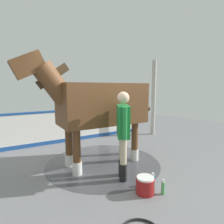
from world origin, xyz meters
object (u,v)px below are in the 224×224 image
object	(u,v)px
horse	(98,105)
wash_bucket	(145,185)
handler	(123,129)
bottle_shampoo	(153,180)
bottle_spray	(163,187)

from	to	relation	value
horse	wash_bucket	distance (m)	1.97
handler	wash_bucket	xyz separation A→B (m)	(0.16, 0.62, -0.86)
handler	wash_bucket	size ratio (longest dim) A/B	5.40
horse	bottle_shampoo	distance (m)	1.94
wash_bucket	bottle_spray	xyz separation A→B (m)	(-0.18, 0.24, -0.02)
handler	bottle_spray	size ratio (longest dim) A/B	6.59
wash_bucket	bottle_spray	size ratio (longest dim) A/B	1.22
bottle_spray	bottle_shampoo	bearing A→B (deg)	-116.86
wash_bucket	bottle_shampoo	size ratio (longest dim) A/B	1.34
horse	handler	world-z (taller)	horse
bottle_shampoo	wash_bucket	bearing A→B (deg)	5.98
horse	bottle_shampoo	xyz separation A→B (m)	(0.01, 1.44, -1.30)
handler	bottle_shampoo	bearing A→B (deg)	-29.56
bottle_shampoo	bottle_spray	bearing A→B (deg)	63.14
horse	handler	xyz separation A→B (m)	(0.16, 0.85, -0.41)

